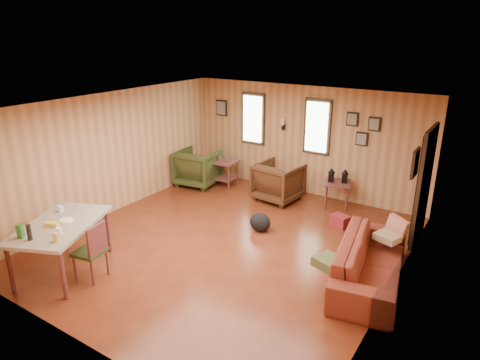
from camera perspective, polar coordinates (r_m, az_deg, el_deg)
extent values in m
cube|color=brown|center=(7.53, -1.68, -8.49)|extent=(5.50, 6.00, 0.02)
cube|color=#997C5B|center=(6.74, -1.88, 10.00)|extent=(5.50, 6.00, 0.02)
cube|color=tan|center=(9.57, 8.59, 5.22)|extent=(5.50, 0.02, 2.40)
cube|color=tan|center=(5.08, -21.74, -9.19)|extent=(5.50, 0.02, 2.40)
cube|color=tan|center=(8.84, -16.67, 3.44)|extent=(0.02, 6.00, 2.40)
cube|color=tan|center=(6.02, 20.45, -4.50)|extent=(0.02, 6.00, 2.40)
cube|color=black|center=(10.05, 1.79, 8.16)|extent=(0.60, 0.05, 1.20)
cube|color=#E0F2D1|center=(10.01, 1.67, 8.12)|extent=(0.48, 0.04, 1.06)
cube|color=black|center=(9.33, 10.27, 6.99)|extent=(0.60, 0.05, 1.20)
cube|color=#E0F2D1|center=(9.30, 10.17, 6.94)|extent=(0.48, 0.04, 1.06)
cube|color=black|center=(9.67, 5.80, 7.02)|extent=(0.07, 0.05, 0.12)
cylinder|color=silver|center=(9.59, 5.66, 7.71)|extent=(0.07, 0.07, 0.14)
cube|color=black|center=(7.90, 23.32, -0.78)|extent=(0.06, 1.00, 2.05)
cube|color=black|center=(7.90, 23.04, -0.73)|extent=(0.04, 0.82, 1.90)
cube|color=black|center=(9.03, 14.77, 7.86)|extent=(0.24, 0.04, 0.28)
cube|color=#9E998C|center=(9.00, 14.71, 7.83)|extent=(0.19, 0.02, 0.22)
cube|color=black|center=(8.91, 17.49, 7.13)|extent=(0.24, 0.04, 0.28)
cube|color=#9E998C|center=(8.88, 17.44, 7.10)|extent=(0.19, 0.02, 0.22)
cube|color=black|center=(9.04, 15.95, 5.30)|extent=(0.24, 0.04, 0.28)
cube|color=#9E998C|center=(9.01, 15.89, 5.26)|extent=(0.19, 0.02, 0.22)
cube|color=black|center=(10.50, -2.46, 9.59)|extent=(0.30, 0.04, 0.38)
cube|color=#9E998C|center=(10.48, -2.55, 9.57)|extent=(0.24, 0.02, 0.31)
cube|color=black|center=(6.65, 22.34, 2.11)|extent=(0.04, 0.34, 0.42)
cube|color=#9E998C|center=(6.66, 22.09, 2.15)|extent=(0.02, 0.27, 0.34)
imported|color=maroon|center=(6.56, 17.11, -9.53)|extent=(1.01, 2.29, 0.86)
imported|color=#432614|center=(9.23, 5.13, 0.02)|extent=(0.97, 0.92, 0.92)
imported|color=#353F1C|center=(10.15, -5.64, 1.88)|extent=(1.02, 0.97, 0.93)
cube|color=brown|center=(10.03, -2.13, 2.44)|extent=(0.61, 0.56, 0.04)
cube|color=brown|center=(10.15, -2.10, 0.32)|extent=(0.56, 0.51, 0.03)
cylinder|color=brown|center=(10.08, -3.92, 0.72)|extent=(0.04, 0.04, 0.57)
cylinder|color=brown|center=(9.83, -1.55, 0.26)|extent=(0.04, 0.04, 0.57)
cylinder|color=brown|center=(10.41, -2.64, 1.37)|extent=(0.04, 0.04, 0.57)
cylinder|color=brown|center=(10.17, -0.31, 0.95)|extent=(0.04, 0.04, 0.57)
cube|color=brown|center=(10.07, -2.75, 3.03)|extent=(0.11, 0.03, 0.14)
cube|color=brown|center=(9.95, -1.62, 2.82)|extent=(0.10, 0.03, 0.13)
cube|color=brown|center=(9.05, 12.86, -0.39)|extent=(0.66, 0.66, 0.04)
cylinder|color=brown|center=(8.95, 11.36, -2.29)|extent=(0.05, 0.05, 0.52)
cylinder|color=brown|center=(8.94, 14.02, -2.51)|extent=(0.05, 0.05, 0.52)
cylinder|color=brown|center=(9.33, 11.51, -1.37)|extent=(0.05, 0.05, 0.52)
cylinder|color=brown|center=(9.33, 14.06, -1.57)|extent=(0.05, 0.05, 0.52)
cube|color=black|center=(9.01, 12.05, 0.37)|extent=(0.15, 0.15, 0.19)
cone|color=black|center=(8.97, 12.12, 1.25)|extent=(0.20, 0.20, 0.10)
cube|color=black|center=(9.01, 13.77, 0.23)|extent=(0.15, 0.15, 0.19)
cone|color=black|center=(8.96, 13.85, 1.11)|extent=(0.20, 0.20, 0.10)
cube|color=maroon|center=(8.28, 13.23, -5.34)|extent=(0.38, 0.32, 0.23)
ellipsoid|color=black|center=(7.89, 2.70, -5.64)|extent=(0.49, 0.44, 0.35)
cube|color=#48512D|center=(6.10, 11.96, -10.80)|extent=(0.51, 0.46, 0.14)
cube|color=red|center=(7.23, 20.16, -5.82)|extent=(0.38, 0.21, 0.37)
cube|color=gray|center=(7.06, 19.03, -7.25)|extent=(0.43, 0.38, 0.11)
cube|color=gray|center=(6.92, -22.90, -5.58)|extent=(1.49, 1.81, 0.05)
cylinder|color=brown|center=(6.82, -28.31, -10.53)|extent=(0.08, 0.08, 0.75)
cylinder|color=brown|center=(6.39, -22.53, -11.65)|extent=(0.08, 0.08, 0.75)
cylinder|color=brown|center=(7.79, -22.43, -5.90)|extent=(0.08, 0.08, 0.75)
cylinder|color=brown|center=(7.42, -17.17, -6.54)|extent=(0.08, 0.08, 0.75)
cylinder|color=white|center=(6.55, -22.99, -6.28)|extent=(0.11, 0.11, 0.09)
cylinder|color=white|center=(7.33, -22.82, -3.55)|extent=(0.11, 0.11, 0.09)
cube|color=#296424|center=(6.65, -27.26, -6.08)|extent=(0.10, 0.10, 0.20)
cylinder|color=black|center=(6.52, -26.30, -6.27)|extent=(0.08, 0.08, 0.23)
cylinder|color=tan|center=(6.35, -23.34, -7.01)|extent=(0.10, 0.10, 0.13)
cylinder|color=white|center=(6.95, -22.13, -5.00)|extent=(0.27, 0.27, 0.02)
cube|color=yellow|center=(6.84, -23.78, -5.45)|extent=(0.21, 0.15, 0.06)
cube|color=#353F1C|center=(6.73, -19.44, -9.04)|extent=(0.47, 0.47, 0.05)
cube|color=brown|center=(6.52, -18.53, -7.53)|extent=(0.11, 0.38, 0.44)
cylinder|color=brown|center=(6.84, -21.17, -10.91)|extent=(0.04, 0.04, 0.42)
cylinder|color=brown|center=(6.64, -19.08, -11.62)|extent=(0.04, 0.04, 0.42)
cylinder|color=brown|center=(7.04, -19.36, -9.77)|extent=(0.04, 0.04, 0.42)
cylinder|color=brown|center=(6.84, -17.28, -10.41)|extent=(0.04, 0.04, 0.42)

